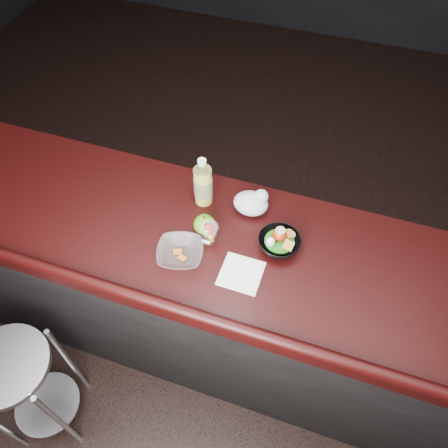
% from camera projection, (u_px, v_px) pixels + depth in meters
% --- Properties ---
extents(ground, '(8.00, 8.00, 0.00)m').
position_uv_depth(ground, '(204.00, 389.00, 2.43)').
color(ground, black).
rests_on(ground, ground).
extents(room_shell, '(8.00, 8.00, 8.00)m').
position_uv_depth(room_shell, '(175.00, 133.00, 0.99)').
color(room_shell, black).
rests_on(room_shell, ground).
extents(counter, '(4.06, 0.71, 1.02)m').
position_uv_depth(counter, '(221.00, 300.00, 2.21)').
color(counter, black).
rests_on(counter, ground).
extents(stool_left, '(0.47, 0.47, 0.73)m').
position_uv_depth(stool_left, '(22.00, 381.00, 1.93)').
color(stool_left, silver).
rests_on(stool_left, ground).
extents(lemonade_bottle, '(0.08, 0.08, 0.25)m').
position_uv_depth(lemonade_bottle, '(203.00, 185.00, 1.86)').
color(lemonade_bottle, gold).
rests_on(lemonade_bottle, counter).
extents(fruit_cup, '(0.08, 0.08, 0.11)m').
position_uv_depth(fruit_cup, '(209.00, 232.00, 1.76)').
color(fruit_cup, white).
rests_on(fruit_cup, counter).
extents(green_apple, '(0.09, 0.09, 0.09)m').
position_uv_depth(green_apple, '(204.00, 224.00, 1.80)').
color(green_apple, '#22810E').
rests_on(green_apple, counter).
extents(plastic_bag, '(0.15, 0.12, 0.11)m').
position_uv_depth(plastic_bag, '(252.00, 202.00, 1.87)').
color(plastic_bag, silver).
rests_on(plastic_bag, counter).
extents(snack_bowl, '(0.22, 0.22, 0.10)m').
position_uv_depth(snack_bowl, '(279.00, 242.00, 1.76)').
color(snack_bowl, black).
rests_on(snack_bowl, counter).
extents(takeout_bowl, '(0.23, 0.23, 0.05)m').
position_uv_depth(takeout_bowl, '(180.00, 253.00, 1.74)').
color(takeout_bowl, silver).
rests_on(takeout_bowl, counter).
extents(paper_napkin, '(0.16, 0.16, 0.00)m').
position_uv_depth(paper_napkin, '(241.00, 273.00, 1.71)').
color(paper_napkin, white).
rests_on(paper_napkin, counter).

